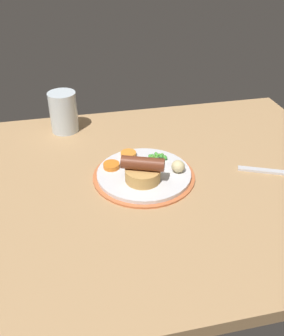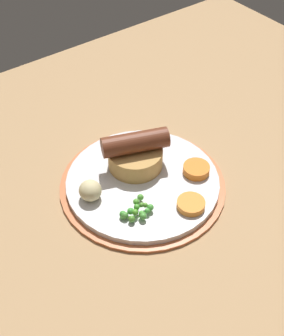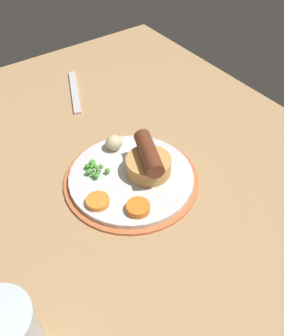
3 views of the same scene
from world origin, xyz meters
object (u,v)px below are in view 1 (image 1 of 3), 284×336
Objects in this scene: potato_chunk_0 at (178,167)px; fork at (275,172)px; pea_pile at (158,156)px; carrot_slice_1 at (128,154)px; sausage_pudding at (144,171)px; drinking_glass at (64,112)px; dinner_plate at (144,175)px; carrot_slice_2 at (111,166)px.

fork is (24.00, -3.64, -2.57)cm from potato_chunk_0.
pea_pile is 0.26× the size of fork.
potato_chunk_0 is at bearing -44.13° from carrot_slice_1.
carrot_slice_1 is at bearing 155.12° from pea_pile.
potato_chunk_0 is (8.71, 1.46, -1.01)cm from sausage_pudding.
drinking_glass is (-25.50, 30.51, 3.03)cm from potato_chunk_0.
fork is at bearing -20.82° from pea_pile.
dinner_plate is at bearing -165.92° from fork.
fork is at bearing -8.63° from potato_chunk_0.
sausage_pudding is 3.14× the size of potato_chunk_0.
carrot_slice_1 is 0.34× the size of drinking_glass.
sausage_pudding reaches higher than fork.
sausage_pudding is 0.57× the size of fork.
sausage_pudding reaches higher than potato_chunk_0.
fork is (32.08, -5.33, -0.27)cm from dinner_plate.
pea_pile is at bearing 115.61° from potato_chunk_0.
dinner_plate reaches higher than fork.
pea_pile is 1.18× the size of carrot_slice_2.
potato_chunk_0 is at bearing -165.10° from fork.
drinking_glass reaches higher than carrot_slice_2.
pea_pile is 1.18× the size of carrot_slice_1.
fork is at bearing -9.44° from dinner_plate.
drinking_glass reaches higher than potato_chunk_0.
potato_chunk_0 reaches higher than fork.
fork is at bearing -12.75° from carrot_slice_2.
drinking_glass is (-22.29, 23.81, 3.65)cm from pea_pile.
dinner_plate is 6.21× the size of carrot_slice_1.
fork is (27.21, -10.35, -1.94)cm from pea_pile.
drinking_glass is at bearing 111.75° from carrot_slice_2.
drinking_glass reaches higher than pea_pile.
sausage_pudding is 2.59× the size of carrot_slice_1.
potato_chunk_0 is at bearing -11.83° from dinner_plate.
pea_pile is at bearing 45.86° from dinner_plate.
dinner_plate is 32.52cm from fork.
drinking_glass is at bearing 168.92° from fork.
carrot_slice_2 is (-7.36, 3.59, 1.45)cm from dinner_plate.
carrot_slice_2 is 27.44cm from drinking_glass.
carrot_slice_2 is 0.34× the size of drinking_glass.
potato_chunk_0 is 16.34cm from carrot_slice_2.
carrot_slice_2 is (-12.22, -1.42, -0.23)cm from pea_pile.
pea_pile is at bearing 6.64° from carrot_slice_2.
carrot_slice_2 reaches higher than fork.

